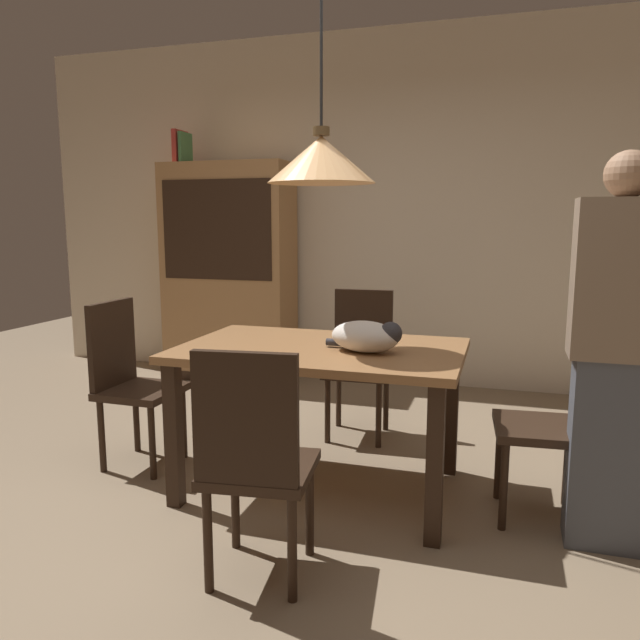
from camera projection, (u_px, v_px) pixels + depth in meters
ground at (273, 519)px, 2.82m from camera, size 10.00×10.00×0.00m
back_wall at (387, 211)px, 5.08m from camera, size 6.40×0.10×2.90m
dining_table at (321, 366)px, 3.05m from camera, size 1.40×0.90×0.75m
chair_right_side at (559, 413)px, 2.75m from camera, size 0.43×0.43×0.93m
chair_near_front at (254, 457)px, 2.24m from camera, size 0.44×0.44×0.93m
chair_left_side at (129, 376)px, 3.40m from camera, size 0.41×0.41×0.93m
chair_far_back at (360, 356)px, 3.90m from camera, size 0.42×0.42×0.93m
cat_sleeping at (367, 336)px, 2.90m from camera, size 0.40×0.29×0.16m
pendant_lamp at (321, 159)px, 2.89m from camera, size 0.52×0.52×1.30m
hutch_bookcase at (229, 277)px, 5.24m from camera, size 1.12×0.45×1.85m
book_red_tall at (180, 147)px, 5.19m from camera, size 0.04×0.22×0.28m
book_green_slim at (185, 148)px, 5.18m from camera, size 0.03×0.20×0.26m
person_standing at (614, 355)px, 2.49m from camera, size 0.36×0.22×1.65m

